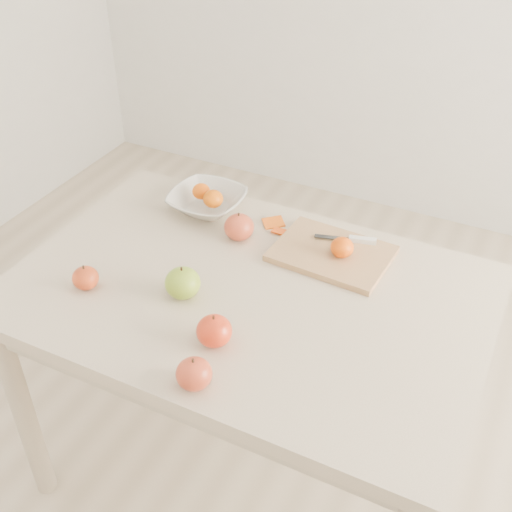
% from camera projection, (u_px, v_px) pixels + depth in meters
% --- Properties ---
extents(ground, '(3.50, 3.50, 0.00)m').
position_uv_depth(ground, '(249.00, 468.00, 2.07)').
color(ground, '#C6B293').
rests_on(ground, ground).
extents(table, '(1.20, 0.80, 0.75)m').
position_uv_depth(table, '(248.00, 318.00, 1.68)').
color(table, beige).
rests_on(table, ground).
extents(cutting_board, '(0.32, 0.24, 0.02)m').
position_uv_depth(cutting_board, '(332.00, 253.00, 1.73)').
color(cutting_board, tan).
rests_on(cutting_board, table).
extents(board_tangerine, '(0.06, 0.06, 0.05)m').
position_uv_depth(board_tangerine, '(342.00, 247.00, 1.69)').
color(board_tangerine, '#D95307').
rests_on(board_tangerine, cutting_board).
extents(fruit_bowl, '(0.22, 0.22, 0.05)m').
position_uv_depth(fruit_bowl, '(207.00, 201.00, 1.91)').
color(fruit_bowl, silver).
rests_on(fruit_bowl, table).
extents(bowl_tangerine_near, '(0.05, 0.05, 0.05)m').
position_uv_depth(bowl_tangerine_near, '(201.00, 191.00, 1.92)').
color(bowl_tangerine_near, '#D64907').
rests_on(bowl_tangerine_near, fruit_bowl).
extents(bowl_tangerine_far, '(0.06, 0.06, 0.05)m').
position_uv_depth(bowl_tangerine_far, '(213.00, 199.00, 1.88)').
color(bowl_tangerine_far, orange).
rests_on(bowl_tangerine_far, fruit_bowl).
extents(orange_peel_a, '(0.07, 0.07, 0.01)m').
position_uv_depth(orange_peel_a, '(273.00, 224.00, 1.86)').
color(orange_peel_a, '#CE540E').
rests_on(orange_peel_a, table).
extents(orange_peel_b, '(0.05, 0.04, 0.01)m').
position_uv_depth(orange_peel_b, '(280.00, 232.00, 1.83)').
color(orange_peel_b, '#E14C0F').
rests_on(orange_peel_b, table).
extents(paring_knife, '(0.17, 0.06, 0.01)m').
position_uv_depth(paring_knife, '(357.00, 240.00, 1.76)').
color(paring_knife, white).
rests_on(paring_knife, cutting_board).
extents(apple_green, '(0.09, 0.09, 0.08)m').
position_uv_depth(apple_green, '(183.00, 283.00, 1.58)').
color(apple_green, '#6A9914').
rests_on(apple_green, table).
extents(apple_red_e, '(0.08, 0.08, 0.07)m').
position_uv_depth(apple_red_e, '(214.00, 331.00, 1.45)').
color(apple_red_e, '#9F0E0B').
rests_on(apple_red_e, table).
extents(apple_red_d, '(0.07, 0.07, 0.06)m').
position_uv_depth(apple_red_d, '(85.00, 278.00, 1.61)').
color(apple_red_d, maroon).
rests_on(apple_red_d, table).
extents(apple_red_a, '(0.08, 0.08, 0.08)m').
position_uv_depth(apple_red_a, '(239.00, 227.00, 1.78)').
color(apple_red_a, maroon).
rests_on(apple_red_a, table).
extents(apple_red_c, '(0.08, 0.08, 0.07)m').
position_uv_depth(apple_red_c, '(194.00, 374.00, 1.34)').
color(apple_red_c, maroon).
rests_on(apple_red_c, table).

